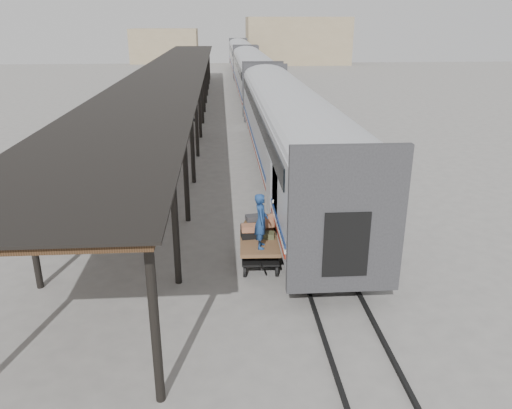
{
  "coord_description": "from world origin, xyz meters",
  "views": [
    {
      "loc": [
        0.06,
        -15.52,
        7.5
      ],
      "look_at": [
        1.15,
        0.07,
        1.7
      ],
      "focal_mm": 35.0,
      "sensor_mm": 36.0,
      "label": 1
    }
  ],
  "objects": [
    {
      "name": "rails",
      "position": [
        3.2,
        34.0,
        0.06
      ],
      "size": [
        1.54,
        150.0,
        0.12
      ],
      "color": "black",
      "rests_on": "ground"
    },
    {
      "name": "ground",
      "position": [
        0.0,
        0.0,
        0.0
      ],
      "size": [
        160.0,
        160.0,
        0.0
      ],
      "primitive_type": "plane",
      "color": "slate",
      "rests_on": "ground"
    },
    {
      "name": "pedestrian",
      "position": [
        -2.07,
        18.03,
        0.9
      ],
      "size": [
        1.07,
        0.49,
        1.8
      ],
      "primitive_type": "imported",
      "rotation": [
        0.0,
        0.0,
        3.19
      ],
      "color": "black",
      "rests_on": "ground"
    },
    {
      "name": "porter",
      "position": [
        1.2,
        -1.47,
        1.74
      ],
      "size": [
        0.46,
        0.67,
        1.75
      ],
      "primitive_type": "imported",
      "rotation": [
        0.0,
        0.0,
        1.5
      ],
      "color": "navy",
      "rests_on": "baggage_cart"
    },
    {
      "name": "canopy",
      "position": [
        -3.4,
        24.0,
        4.0
      ],
      "size": [
        4.9,
        64.3,
        4.15
      ],
      "color": "#422B19",
      "rests_on": "ground"
    },
    {
      "name": "building_far",
      "position": [
        14.0,
        78.0,
        4.0
      ],
      "size": [
        18.0,
        10.0,
        8.0
      ],
      "primitive_type": "cube",
      "color": "tan",
      "rests_on": "ground"
    },
    {
      "name": "baggage_cart",
      "position": [
        1.2,
        -0.82,
        0.65
      ],
      "size": [
        1.34,
        2.45,
        0.86
      ],
      "rotation": [
        0.0,
        0.0,
        -0.04
      ],
      "color": "brown",
      "rests_on": "ground"
    },
    {
      "name": "train",
      "position": [
        3.19,
        33.79,
        2.69
      ],
      "size": [
        3.45,
        76.01,
        4.01
      ],
      "color": "silver",
      "rests_on": "ground"
    },
    {
      "name": "luggage_tug",
      "position": [
        -2.81,
        18.24,
        0.61
      ],
      "size": [
        1.21,
        1.66,
        1.33
      ],
      "rotation": [
        0.0,
        0.0,
        0.21
      ],
      "color": "maroon",
      "rests_on": "ground"
    },
    {
      "name": "suitcase_stack",
      "position": [
        1.09,
        -0.43,
        1.06
      ],
      "size": [
        1.22,
        1.16,
        0.6
      ],
      "rotation": [
        0.0,
        0.0,
        -0.04
      ],
      "color": "#363638",
      "rests_on": "baggage_cart"
    },
    {
      "name": "building_left",
      "position": [
        -10.0,
        82.0,
        3.0
      ],
      "size": [
        12.0,
        8.0,
        6.0
      ],
      "primitive_type": "cube",
      "color": "tan",
      "rests_on": "ground"
    }
  ]
}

